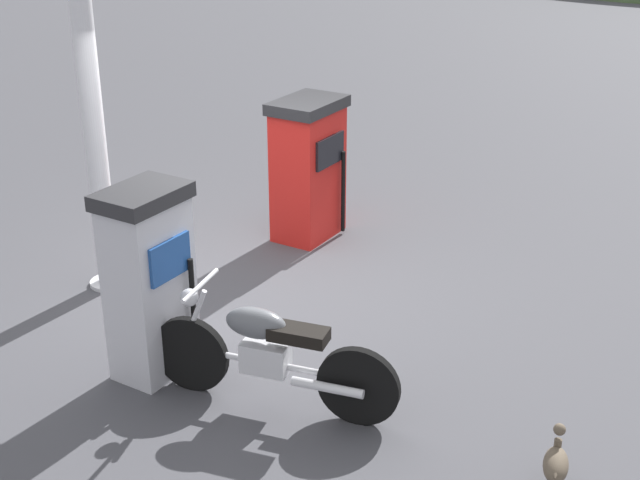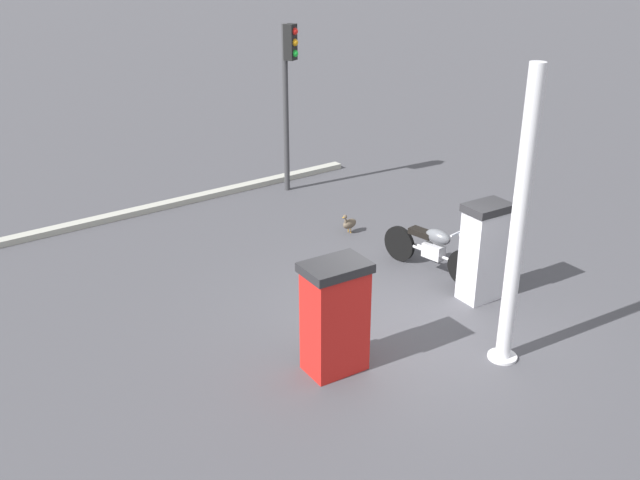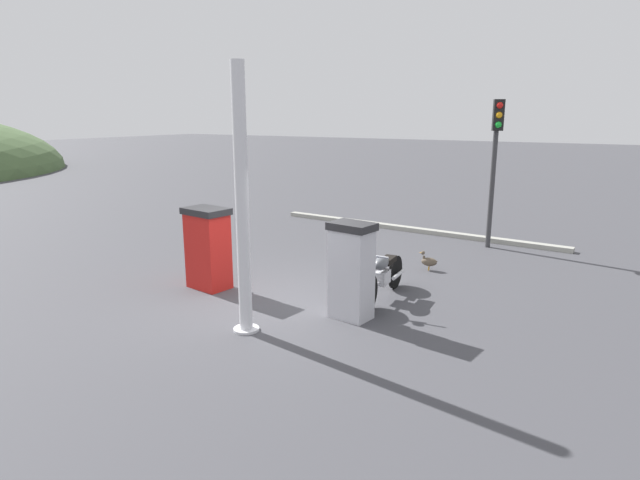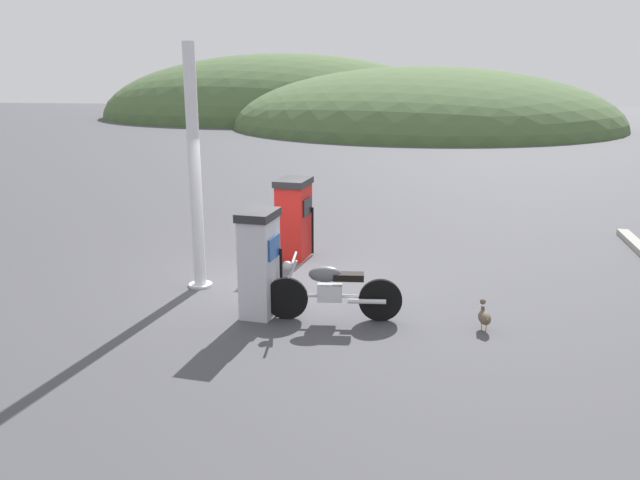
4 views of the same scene
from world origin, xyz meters
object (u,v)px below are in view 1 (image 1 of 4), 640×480
(wandering_duck, at_px, (556,463))
(fuel_pump_far, at_px, (308,168))
(fuel_pump_near, at_px, (150,282))
(canopy_support_pole, at_px, (90,94))
(motorcycle_near_pump, at_px, (268,353))

(wandering_duck, bearing_deg, fuel_pump_far, 135.12)
(fuel_pump_near, relative_size, canopy_support_pole, 0.40)
(fuel_pump_far, xyz_separation_m, motorcycle_near_pump, (1.07, -3.14, -0.33))
(fuel_pump_near, bearing_deg, motorcycle_near_pump, -4.41)
(fuel_pump_near, xyz_separation_m, canopy_support_pole, (-1.30, 1.14, 1.11))
(wandering_duck, distance_m, canopy_support_pole, 5.04)
(motorcycle_near_pump, relative_size, wandering_duck, 4.87)
(fuel_pump_far, bearing_deg, canopy_support_pole, -124.19)
(fuel_pump_near, relative_size, wandering_duck, 3.86)
(fuel_pump_far, bearing_deg, fuel_pump_near, -90.00)
(wandering_duck, bearing_deg, motorcycle_near_pump, 177.32)
(motorcycle_near_pump, bearing_deg, wandering_duck, -2.68)
(wandering_duck, bearing_deg, canopy_support_pole, 163.75)
(fuel_pump_far, relative_size, wandering_duck, 3.77)
(canopy_support_pole, bearing_deg, fuel_pump_far, 55.81)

